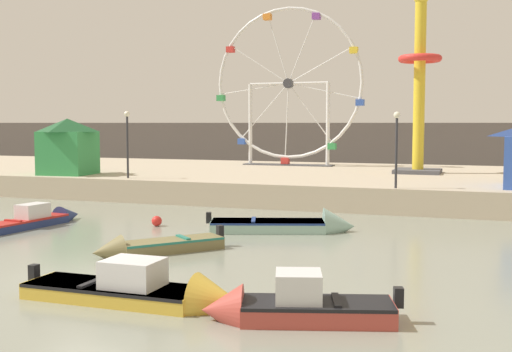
# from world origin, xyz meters

# --- Properties ---
(ground_plane) EXTENTS (240.00, 240.00, 0.00)m
(ground_plane) POSITION_xyz_m (0.00, 0.00, 0.00)
(ground_plane) COLOR gray
(quay_promenade) EXTENTS (110.00, 19.05, 1.27)m
(quay_promenade) POSITION_xyz_m (0.00, 25.04, 0.64)
(quay_promenade) COLOR #B7A88E
(quay_promenade) RESTS_ON ground_plane
(distant_town_skyline) EXTENTS (140.00, 3.00, 4.40)m
(distant_town_skyline) POSITION_xyz_m (0.00, 48.81, 2.20)
(distant_town_skyline) COLOR #564C47
(distant_town_skyline) RESTS_ON ground_plane
(motorboat_olive_wood) EXTENTS (3.71, 4.14, 1.06)m
(motorboat_olive_wood) POSITION_xyz_m (0.14, 3.75, 0.23)
(motorboat_olive_wood) COLOR olive
(motorboat_olive_wood) RESTS_ON ground_plane
(motorboat_navy_blue) EXTENTS (1.58, 5.74, 1.27)m
(motorboat_navy_blue) POSITION_xyz_m (-7.28, 7.43, 0.29)
(motorboat_navy_blue) COLOR navy
(motorboat_navy_blue) RESTS_ON ground_plane
(motorboat_mustard_yellow) EXTENTS (5.95, 1.45, 1.55)m
(motorboat_mustard_yellow) POSITION_xyz_m (3.19, -1.63, 0.30)
(motorboat_mustard_yellow) COLOR gold
(motorboat_mustard_yellow) RESTS_ON ground_plane
(motorboat_faded_red) EXTENTS (4.46, 2.43, 1.48)m
(motorboat_faded_red) POSITION_xyz_m (6.61, -1.82, 0.33)
(motorboat_faded_red) COLOR #B24238
(motorboat_faded_red) RESTS_ON ground_plane
(motorboat_seafoam) EXTENTS (6.00, 3.31, 1.51)m
(motorboat_seafoam) POSITION_xyz_m (3.60, 9.69, 0.24)
(motorboat_seafoam) COLOR #93BCAD
(motorboat_seafoam) RESTS_ON ground_plane
(ferris_wheel_white_frame) EXTENTS (11.16, 1.20, 11.49)m
(ferris_wheel_white_frame) POSITION_xyz_m (-3.02, 30.20, 7.04)
(ferris_wheel_white_frame) COLOR silver
(ferris_wheel_white_frame) RESTS_ON quay_promenade
(drop_tower_yellow_tower) EXTENTS (2.80, 2.80, 11.19)m
(drop_tower_yellow_tower) POSITION_xyz_m (6.71, 25.88, 6.50)
(drop_tower_yellow_tower) COLOR gold
(drop_tower_yellow_tower) RESTS_ON quay_promenade
(carnival_booth_green_kiosk) EXTENTS (3.37, 3.18, 3.38)m
(carnival_booth_green_kiosk) POSITION_xyz_m (-13.13, 17.66, 3.03)
(carnival_booth_green_kiosk) COLOR #33934C
(carnival_booth_green_kiosk) RESTS_ON quay_promenade
(promenade_lamp_near) EXTENTS (0.32, 0.32, 3.65)m
(promenade_lamp_near) POSITION_xyz_m (6.66, 15.97, 3.68)
(promenade_lamp_near) COLOR #2D2D33
(promenade_lamp_near) RESTS_ON quay_promenade
(promenade_lamp_far) EXTENTS (0.32, 0.32, 3.78)m
(promenade_lamp_far) POSITION_xyz_m (-8.39, 16.62, 3.76)
(promenade_lamp_far) COLOR #2D2D33
(promenade_lamp_far) RESTS_ON quay_promenade
(mooring_buoy_orange) EXTENTS (0.44, 0.44, 0.44)m
(mooring_buoy_orange) POSITION_xyz_m (-2.45, 8.99, 0.22)
(mooring_buoy_orange) COLOR red
(mooring_buoy_orange) RESTS_ON ground_plane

